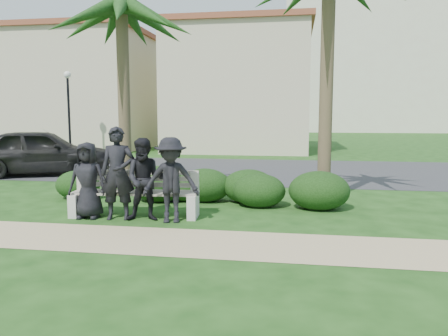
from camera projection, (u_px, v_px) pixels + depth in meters
The scene contains 21 objects.
ground at pixel (182, 216), 9.09m from camera, with size 160.00×160.00×0.00m, color #183D11.
footpath at pixel (155, 241), 7.33m from camera, with size 30.00×1.60×0.01m, color tan.
asphalt_street at pixel (234, 170), 16.93m from camera, with size 160.00×8.00×0.01m, color #2D2D30.
stucco_bldg_left at pixel (72, 91), 28.20m from camera, with size 10.40×8.40×7.30m.
stucco_bldg_right at pixel (241, 89), 26.45m from camera, with size 8.40×8.40×7.30m.
hotel_tower at pixel (384, 31), 59.15m from camera, with size 26.00×18.00×37.30m.
street_lamp at pixel (68, 98), 21.93m from camera, with size 0.36×0.36×4.29m.
park_bench at pixel (135, 197), 9.06m from camera, with size 2.67×0.81×0.92m.
man_a at pixel (88, 180), 8.86m from camera, with size 0.76×0.50×1.56m, color black.
man_b at pixel (118, 173), 8.74m from camera, with size 0.68×0.45×1.87m, color black.
man_c at pixel (145, 180), 8.64m from camera, with size 0.80×0.62×1.65m, color black.
man_d at pixel (171, 180), 8.50m from camera, with size 1.08×0.62×1.67m, color black.
hedge_a at pixel (78, 184), 11.02m from camera, with size 1.13×0.93×0.74m, color black.
hedge_b at pixel (160, 183), 10.67m from camera, with size 1.38×1.14×0.90m, color black.
hedge_c at pixel (184, 185), 10.75m from camera, with size 1.15×0.95×0.75m, color black.
hedge_d at pixel (205, 184), 10.67m from camera, with size 1.27×1.05×0.83m, color black.
hedge_e at pixel (259, 190), 10.03m from camera, with size 1.21×1.00×0.79m, color black.
hedge_f at pixel (319, 189), 9.75m from camera, with size 1.36×1.12×0.89m, color black.
hedge_extra at pixel (249, 185), 10.50m from camera, with size 1.27×1.05×0.83m, color black.
palm_left at pixel (121, 8), 11.19m from camera, with size 3.00×3.00×5.80m.
car_a at pixel (42, 152), 15.32m from camera, with size 1.92×4.78×1.63m, color black.
Camera 1 is at (2.30, -8.65, 2.09)m, focal length 35.00 mm.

